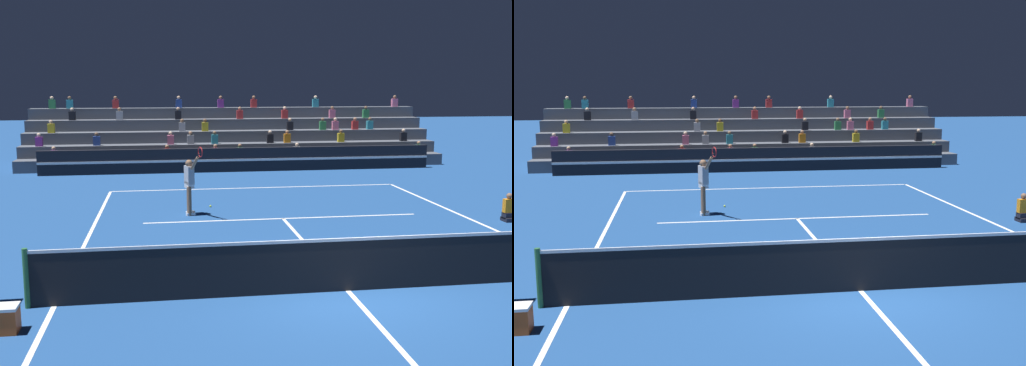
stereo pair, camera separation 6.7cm
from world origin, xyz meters
TOP-DOWN VIEW (x-y plane):
  - ground_plane at (0.00, 0.00)m, footprint 120.00×120.00m
  - court_lines at (0.00, 0.00)m, footprint 11.10×23.90m
  - tennis_net at (0.00, 0.00)m, footprint 12.00×0.10m
  - sponsor_banner_wall at (0.00, 16.41)m, footprint 18.00×0.26m
  - bleacher_stand at (-0.00, 20.21)m, footprint 20.49×4.75m
  - ball_kid_courtside at (6.44, 5.07)m, footprint 0.30×0.36m
  - tennis_player at (-2.73, 7.36)m, footprint 0.54×1.32m
  - tennis_ball at (-2.02, 8.46)m, footprint 0.07×0.07m
  - equipment_cooler at (-6.10, -1.07)m, footprint 0.50×0.38m

SIDE VIEW (x-z plane):
  - ground_plane at x=0.00m, z-range 0.00..0.00m
  - court_lines at x=0.00m, z-range 0.00..0.01m
  - tennis_ball at x=-2.02m, z-range 0.00..0.07m
  - equipment_cooler at x=-6.10m, z-range 0.00..0.45m
  - ball_kid_courtside at x=6.44m, z-range -0.09..0.75m
  - tennis_net at x=0.00m, z-range -0.01..1.09m
  - sponsor_banner_wall at x=0.00m, z-range 0.00..1.10m
  - tennis_player at x=-2.73m, z-range -0.14..2.10m
  - bleacher_stand at x=0.00m, z-range -0.67..2.71m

